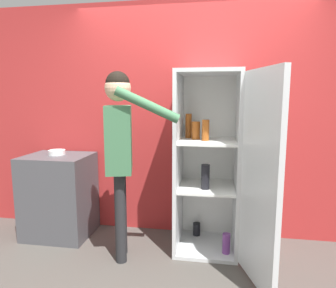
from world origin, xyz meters
TOP-DOWN VIEW (x-y plane):
  - ground_plane at (0.00, 0.00)m, footprint 12.00×12.00m
  - wall_back at (0.00, 0.98)m, footprint 7.00×0.06m
  - refrigerator at (0.30, 0.54)m, footprint 0.85×1.20m
  - person at (-0.58, 0.29)m, footprint 0.74×0.52m
  - counter at (-1.42, 0.64)m, footprint 0.69×0.57m
  - bowl at (-1.44, 0.67)m, footprint 0.18×0.18m

SIDE VIEW (x-z plane):
  - ground_plane at x=0.00m, z-range 0.00..0.00m
  - counter at x=-1.42m, z-range 0.00..0.91m
  - refrigerator at x=0.30m, z-range 0.00..1.78m
  - bowl at x=-1.44m, z-range 0.91..0.96m
  - person at x=-0.58m, z-range 0.27..2.03m
  - wall_back at x=0.00m, z-range 0.00..2.55m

